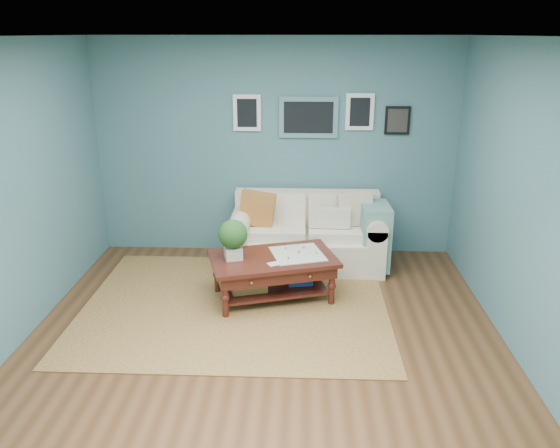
{
  "coord_description": "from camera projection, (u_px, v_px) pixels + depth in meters",
  "views": [
    {
      "loc": [
        0.34,
        -4.23,
        2.73
      ],
      "look_at": [
        0.12,
        1.0,
        0.88
      ],
      "focal_mm": 35.0,
      "sensor_mm": 36.0,
      "label": 1
    }
  ],
  "objects": [
    {
      "name": "room_shell",
      "position": [
        262.0,
        207.0,
        4.51
      ],
      "size": [
        5.0,
        5.02,
        2.7
      ],
      "color": "brown",
      "rests_on": "ground"
    },
    {
      "name": "area_rug",
      "position": [
        235.0,
        305.0,
        5.76
      ],
      "size": [
        3.17,
        2.54,
        0.01
      ],
      "primitive_type": "cube",
      "color": "brown",
      "rests_on": "ground"
    },
    {
      "name": "loveseat",
      "position": [
        314.0,
        234.0,
        6.67
      ],
      "size": [
        1.89,
        0.86,
        0.97
      ],
      "color": "white",
      "rests_on": "ground"
    },
    {
      "name": "coffee_table",
      "position": [
        266.0,
        264.0,
        5.79
      ],
      "size": [
        1.46,
        1.1,
        0.91
      ],
      "rotation": [
        0.0,
        0.0,
        0.29
      ],
      "color": "#37170F",
      "rests_on": "ground"
    }
  ]
}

